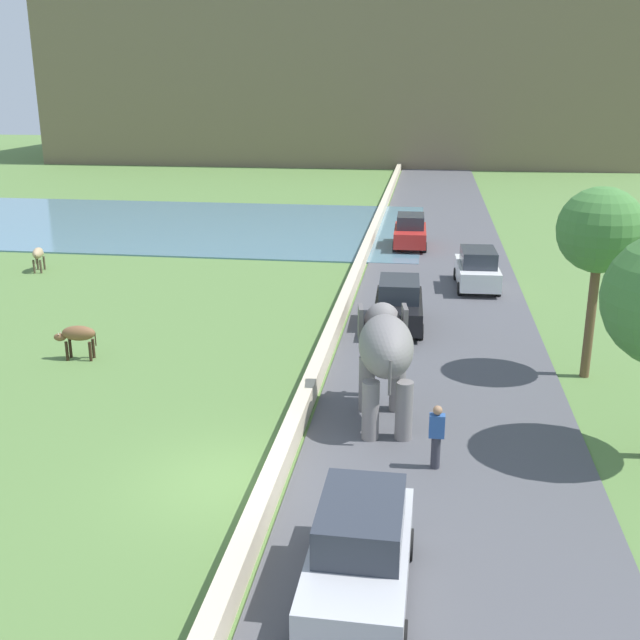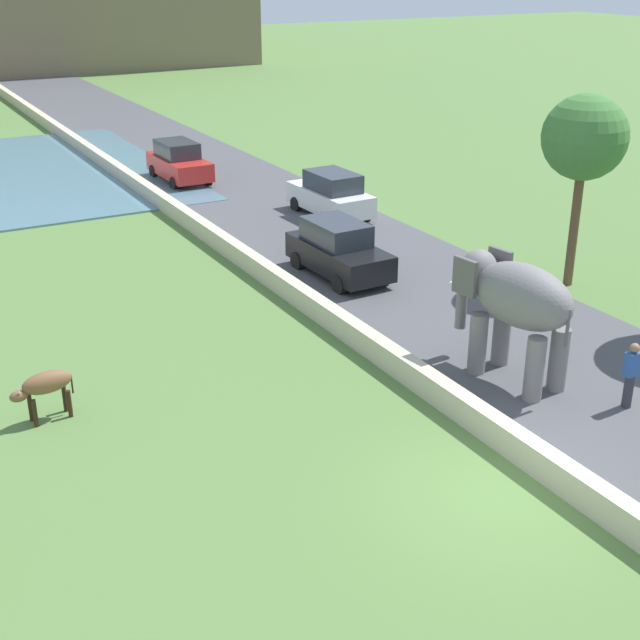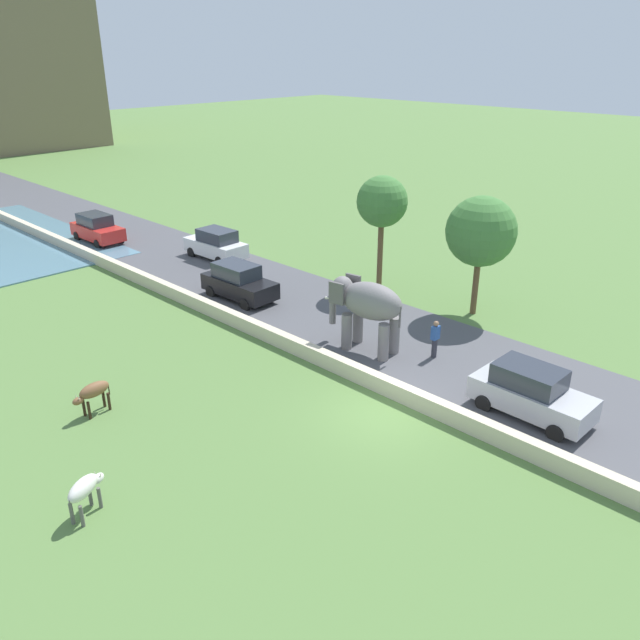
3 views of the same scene
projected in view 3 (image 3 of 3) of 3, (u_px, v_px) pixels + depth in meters
The scene contains 13 objects.
ground_plane at pixel (382, 415), 21.59m from camera, with size 220.00×220.00×0.00m, color #567A3D.
road_surface at pixel (175, 257), 37.68m from camera, with size 7.00×120.00×0.06m, color #4C4C51.
barrier_wall at pixel (135, 275), 33.79m from camera, with size 0.40×110.00×0.63m, color beige.
elephant at pixel (367, 304), 25.37m from camera, with size 1.76×3.55×2.99m.
person_beside_elephant at pixel (435, 339), 25.16m from camera, with size 0.36×0.22×1.63m.
car_red at pixel (97, 228), 40.29m from camera, with size 1.86×4.03×1.80m.
car_black at pixel (239, 282), 31.13m from camera, with size 1.89×4.05×1.80m.
car_silver at pixel (531, 392), 21.19m from camera, with size 1.83×4.02×1.80m.
car_white at pixel (216, 244), 37.05m from camera, with size 1.91×4.06×1.80m.
cow_brown at pixel (93, 392), 21.34m from camera, with size 1.41×0.54×1.15m.
cow_white at pixel (84, 489), 16.67m from camera, with size 1.39×0.92×1.15m.
tree_near at pixel (481, 232), 28.23m from camera, with size 3.17×3.17×5.55m.
tree_mid at pixel (382, 202), 30.95m from camera, with size 2.52×2.52×5.84m.
Camera 3 is at (-14.74, -11.41, 11.56)m, focal length 35.51 mm.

